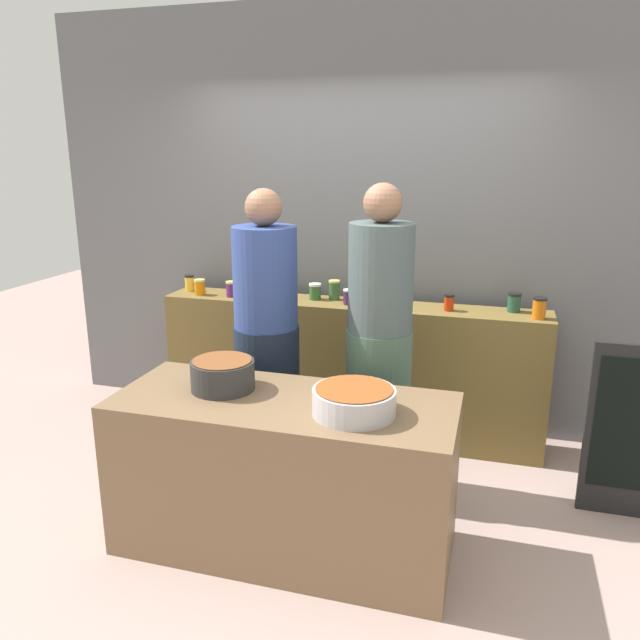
{
  "coord_description": "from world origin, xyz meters",
  "views": [
    {
      "loc": [
        0.97,
        -2.98,
        2.0
      ],
      "look_at": [
        0.0,
        0.35,
        1.05
      ],
      "focal_mm": 34.83,
      "sensor_mm": 36.0,
      "label": 1
    }
  ],
  "objects_px": {
    "preserve_jar_2": "(232,289)",
    "cook_in_cap": "(379,359)",
    "preserve_jar_8": "(373,296)",
    "preserve_jar_6": "(334,290)",
    "preserve_jar_4": "(267,291)",
    "cook_with_tongs": "(267,353)",
    "preserve_jar_5": "(315,291)",
    "cooking_pot_center": "(354,401)",
    "preserve_jar_10": "(514,302)",
    "cooking_pot_left": "(223,375)",
    "preserve_jar_0": "(189,283)",
    "chalkboard_sign": "(634,432)",
    "preserve_jar_9": "(449,302)",
    "preserve_jar_3": "(251,289)",
    "preserve_jar_1": "(200,287)",
    "preserve_jar_11": "(539,308)",
    "preserve_jar_7": "(349,297)"
  },
  "relations": [
    {
      "from": "preserve_jar_4",
      "to": "preserve_jar_8",
      "type": "relative_size",
      "value": 0.77
    },
    {
      "from": "preserve_jar_8",
      "to": "cook_with_tongs",
      "type": "distance_m",
      "value": 0.89
    },
    {
      "from": "preserve_jar_0",
      "to": "cook_in_cap",
      "type": "relative_size",
      "value": 0.07
    },
    {
      "from": "preserve_jar_2",
      "to": "preserve_jar_10",
      "type": "relative_size",
      "value": 0.9
    },
    {
      "from": "preserve_jar_6",
      "to": "cook_with_tongs",
      "type": "relative_size",
      "value": 0.08
    },
    {
      "from": "preserve_jar_1",
      "to": "cook_with_tongs",
      "type": "height_order",
      "value": "cook_with_tongs"
    },
    {
      "from": "cooking_pot_center",
      "to": "preserve_jar_8",
      "type": "bearing_deg",
      "value": 98.11
    },
    {
      "from": "cooking_pot_left",
      "to": "chalkboard_sign",
      "type": "distance_m",
      "value": 2.26
    },
    {
      "from": "preserve_jar_6",
      "to": "preserve_jar_4",
      "type": "bearing_deg",
      "value": -168.66
    },
    {
      "from": "preserve_jar_10",
      "to": "cooking_pot_left",
      "type": "height_order",
      "value": "preserve_jar_10"
    },
    {
      "from": "preserve_jar_1",
      "to": "cook_in_cap",
      "type": "bearing_deg",
      "value": -23.88
    },
    {
      "from": "preserve_jar_2",
      "to": "preserve_jar_0",
      "type": "bearing_deg",
      "value": 167.05
    },
    {
      "from": "cook_with_tongs",
      "to": "chalkboard_sign",
      "type": "bearing_deg",
      "value": 3.26
    },
    {
      "from": "preserve_jar_9",
      "to": "preserve_jar_6",
      "type": "bearing_deg",
      "value": 173.47
    },
    {
      "from": "preserve_jar_8",
      "to": "preserve_jar_10",
      "type": "xyz_separation_m",
      "value": [
        0.92,
        0.11,
        -0.01
      ]
    },
    {
      "from": "preserve_jar_2",
      "to": "cook_in_cap",
      "type": "height_order",
      "value": "cook_in_cap"
    },
    {
      "from": "preserve_jar_2",
      "to": "preserve_jar_1",
      "type": "bearing_deg",
      "value": -178.2
    },
    {
      "from": "preserve_jar_3",
      "to": "cooking_pot_center",
      "type": "relative_size",
      "value": 0.33
    },
    {
      "from": "preserve_jar_1",
      "to": "cooking_pot_center",
      "type": "height_order",
      "value": "preserve_jar_1"
    },
    {
      "from": "preserve_jar_9",
      "to": "preserve_jar_3",
      "type": "bearing_deg",
      "value": -179.35
    },
    {
      "from": "preserve_jar_8",
      "to": "cook_in_cap",
      "type": "distance_m",
      "value": 0.72
    },
    {
      "from": "cook_with_tongs",
      "to": "preserve_jar_0",
      "type": "bearing_deg",
      "value": 139.95
    },
    {
      "from": "preserve_jar_7",
      "to": "cook_in_cap",
      "type": "distance_m",
      "value": 0.78
    },
    {
      "from": "preserve_jar_1",
      "to": "preserve_jar_8",
      "type": "distance_m",
      "value": 1.29
    },
    {
      "from": "preserve_jar_0",
      "to": "preserve_jar_5",
      "type": "height_order",
      "value": "preserve_jar_0"
    },
    {
      "from": "preserve_jar_5",
      "to": "preserve_jar_7",
      "type": "xyz_separation_m",
      "value": [
        0.27,
        -0.07,
        -0.01
      ]
    },
    {
      "from": "preserve_jar_8",
      "to": "cook_with_tongs",
      "type": "xyz_separation_m",
      "value": [
        -0.51,
        -0.68,
        -0.24
      ]
    },
    {
      "from": "preserve_jar_6",
      "to": "preserve_jar_8",
      "type": "height_order",
      "value": "preserve_jar_8"
    },
    {
      "from": "preserve_jar_3",
      "to": "cook_in_cap",
      "type": "relative_size",
      "value": 0.07
    },
    {
      "from": "preserve_jar_7",
      "to": "cook_in_cap",
      "type": "relative_size",
      "value": 0.06
    },
    {
      "from": "preserve_jar_11",
      "to": "preserve_jar_4",
      "type": "bearing_deg",
      "value": 178.61
    },
    {
      "from": "preserve_jar_7",
      "to": "preserve_jar_9",
      "type": "height_order",
      "value": "preserve_jar_9"
    },
    {
      "from": "preserve_jar_4",
      "to": "cooking_pot_center",
      "type": "relative_size",
      "value": 0.28
    },
    {
      "from": "preserve_jar_5",
      "to": "chalkboard_sign",
      "type": "height_order",
      "value": "preserve_jar_5"
    },
    {
      "from": "preserve_jar_8",
      "to": "cooking_pot_left",
      "type": "bearing_deg",
      "value": -111.62
    },
    {
      "from": "preserve_jar_3",
      "to": "preserve_jar_6",
      "type": "bearing_deg",
      "value": 10.34
    },
    {
      "from": "preserve_jar_8",
      "to": "preserve_jar_5",
      "type": "bearing_deg",
      "value": 169.4
    },
    {
      "from": "preserve_jar_5",
      "to": "cooking_pot_center",
      "type": "bearing_deg",
      "value": -66.97
    },
    {
      "from": "preserve_jar_0",
      "to": "preserve_jar_10",
      "type": "relative_size",
      "value": 0.96
    },
    {
      "from": "cook_with_tongs",
      "to": "preserve_jar_7",
      "type": "bearing_deg",
      "value": 63.54
    },
    {
      "from": "preserve_jar_2",
      "to": "preserve_jar_6",
      "type": "xyz_separation_m",
      "value": [
        0.74,
        0.12,
        0.01
      ]
    },
    {
      "from": "preserve_jar_8",
      "to": "chalkboard_sign",
      "type": "bearing_deg",
      "value": -19.61
    },
    {
      "from": "preserve_jar_5",
      "to": "cooking_pot_left",
      "type": "relative_size",
      "value": 0.35
    },
    {
      "from": "preserve_jar_2",
      "to": "cook_with_tongs",
      "type": "relative_size",
      "value": 0.06
    },
    {
      "from": "preserve_jar_2",
      "to": "preserve_jar_11",
      "type": "distance_m",
      "value": 2.11
    },
    {
      "from": "preserve_jar_7",
      "to": "preserve_jar_10",
      "type": "height_order",
      "value": "preserve_jar_10"
    },
    {
      "from": "preserve_jar_6",
      "to": "preserve_jar_9",
      "type": "relative_size",
      "value": 1.25
    },
    {
      "from": "preserve_jar_0",
      "to": "preserve_jar_2",
      "type": "height_order",
      "value": "preserve_jar_0"
    },
    {
      "from": "preserve_jar_5",
      "to": "preserve_jar_6",
      "type": "height_order",
      "value": "preserve_jar_6"
    },
    {
      "from": "cook_with_tongs",
      "to": "preserve_jar_11",
      "type": "bearing_deg",
      "value": 22.61
    }
  ]
}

